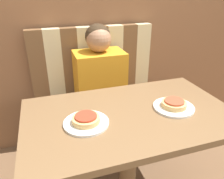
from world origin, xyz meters
TOP-DOWN VIEW (x-y plane):
  - booth_seat at (0.00, 0.62)m, footprint 1.01×0.48m
  - booth_backrest at (-0.00, 0.82)m, footprint 1.01×0.07m
  - dining_table at (0.00, 0.00)m, footprint 1.10×0.66m
  - person at (0.00, 0.62)m, footprint 0.37×0.26m
  - plate_left at (-0.24, -0.03)m, footprint 0.22×0.22m
  - plate_right at (0.24, -0.03)m, footprint 0.22×0.22m
  - pizza_left at (-0.24, -0.03)m, footprint 0.13×0.13m
  - pizza_right at (0.24, -0.03)m, footprint 0.13×0.13m

SIDE VIEW (x-z plane):
  - booth_seat at x=0.00m, z-range 0.00..0.47m
  - dining_table at x=0.00m, z-range 0.27..1.01m
  - plate_left at x=-0.24m, z-range 0.74..0.75m
  - plate_right at x=0.24m, z-range 0.74..0.75m
  - person at x=0.00m, z-range 0.44..1.07m
  - booth_backrest at x=0.00m, z-range 0.47..1.05m
  - pizza_left at x=-0.24m, z-range 0.75..0.78m
  - pizza_right at x=0.24m, z-range 0.75..0.78m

